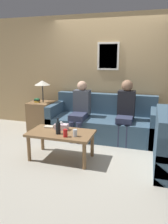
# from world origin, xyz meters

# --- Properties ---
(ground_plane) EXTENTS (16.00, 16.00, 0.00)m
(ground_plane) POSITION_xyz_m (0.00, 0.00, 0.00)
(ground_plane) COLOR #ADA899
(wall_back) EXTENTS (9.00, 0.08, 2.60)m
(wall_back) POSITION_xyz_m (0.00, 1.05, 1.30)
(wall_back) COLOR tan
(wall_back) RESTS_ON ground_plane
(couch_main) EXTENTS (2.24, 0.94, 0.89)m
(couch_main) POSITION_xyz_m (0.00, 0.56, 0.30)
(couch_main) COLOR #385166
(couch_main) RESTS_ON ground_plane
(coffee_table) EXTENTS (1.08, 0.60, 0.47)m
(coffee_table) POSITION_xyz_m (-0.43, -0.71, 0.41)
(coffee_table) COLOR olive
(coffee_table) RESTS_ON ground_plane
(side_table_with_lamp) EXTENTS (0.52, 0.52, 1.18)m
(side_table_with_lamp) POSITION_xyz_m (-1.44, 0.52, 0.39)
(side_table_with_lamp) COLOR olive
(side_table_with_lamp) RESTS_ON ground_plane
(wine_bottle) EXTENTS (0.08, 0.08, 0.26)m
(wine_bottle) POSITION_xyz_m (-0.44, -0.80, 0.57)
(wine_bottle) COLOR black
(wine_bottle) RESTS_ON coffee_table
(drinking_glass) EXTENTS (0.07, 0.07, 0.11)m
(drinking_glass) POSITION_xyz_m (-0.14, -0.83, 0.53)
(drinking_glass) COLOR silver
(drinking_glass) RESTS_ON coffee_table
(book_stack) EXTENTS (0.16, 0.11, 0.03)m
(book_stack) POSITION_xyz_m (-0.73, -0.55, 0.49)
(book_stack) COLOR beige
(book_stack) RESTS_ON coffee_table
(soda_can) EXTENTS (0.07, 0.07, 0.12)m
(soda_can) POSITION_xyz_m (-0.28, -0.90, 0.53)
(soda_can) COLOR red
(soda_can) RESTS_ON coffee_table
(tissue_box) EXTENTS (0.23, 0.12, 0.15)m
(tissue_box) POSITION_xyz_m (-0.48, -0.59, 0.53)
(tissue_box) COLOR silver
(tissue_box) RESTS_ON coffee_table
(person_left) EXTENTS (0.34, 0.63, 1.20)m
(person_left) POSITION_xyz_m (-0.44, 0.36, 0.64)
(person_left) COLOR #2D334C
(person_left) RESTS_ON ground_plane
(person_right) EXTENTS (0.34, 0.57, 1.25)m
(person_right) POSITION_xyz_m (0.50, 0.39, 0.69)
(person_right) COLOR #2D334C
(person_right) RESTS_ON ground_plane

